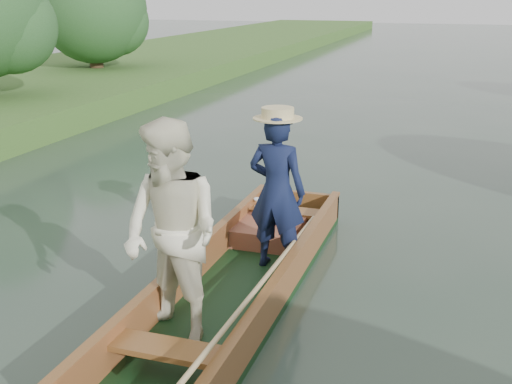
% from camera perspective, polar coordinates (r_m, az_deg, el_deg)
% --- Properties ---
extents(ground, '(120.00, 120.00, 0.00)m').
position_cam_1_polar(ground, '(6.71, -1.63, -9.24)').
color(ground, '#283D30').
rests_on(ground, ground).
extents(trees_far, '(22.82, 14.05, 4.22)m').
position_cam_1_polar(trees_far, '(14.27, 9.66, 14.77)').
color(trees_far, '#47331E').
rests_on(trees_far, ground).
extents(punt, '(1.33, 5.00, 2.04)m').
position_cam_1_polar(punt, '(6.16, -3.20, -4.28)').
color(punt, black).
rests_on(punt, ground).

